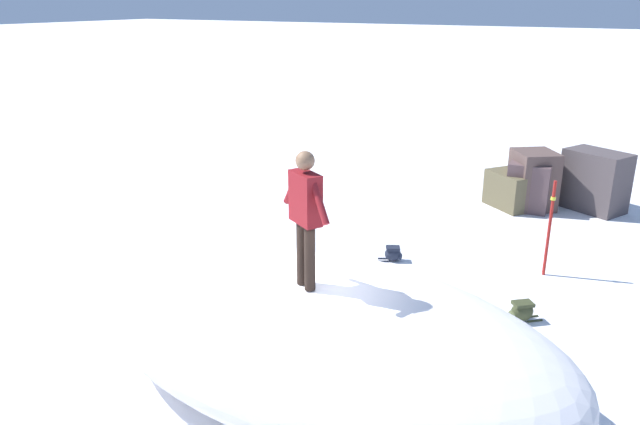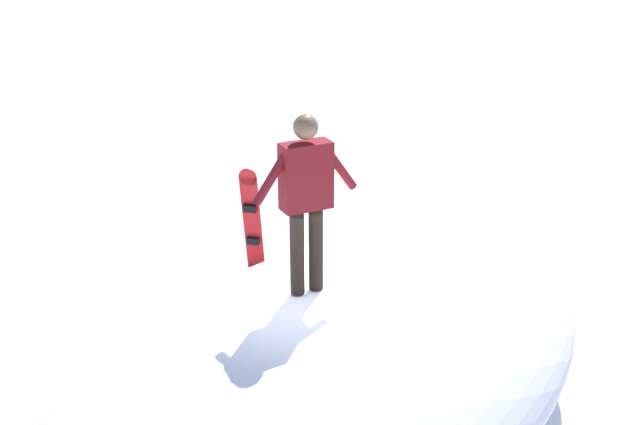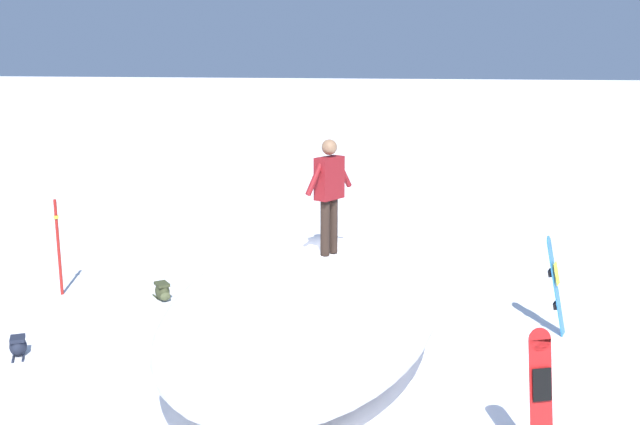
% 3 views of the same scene
% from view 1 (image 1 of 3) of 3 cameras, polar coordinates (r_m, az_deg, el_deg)
% --- Properties ---
extents(ground, '(240.00, 240.00, 0.00)m').
position_cam_1_polar(ground, '(8.79, -3.41, -17.00)').
color(ground, white).
extents(snow_mound, '(7.60, 4.47, 1.70)m').
position_cam_1_polar(snow_mound, '(8.64, -0.65, -10.94)').
color(snow_mound, white).
rests_on(snow_mound, ground).
extents(snowboarder_standing, '(0.97, 0.60, 1.78)m').
position_cam_1_polar(snowboarder_standing, '(7.56, -1.35, 0.23)').
color(snowboarder_standing, black).
rests_on(snowboarder_standing, snow_mound).
extents(backpack_near, '(0.53, 0.42, 0.32)m').
position_cam_1_polar(backpack_near, '(12.93, 6.80, -3.79)').
color(backpack_near, '#1E2333').
rests_on(backpack_near, ground).
extents(backpack_far, '(0.57, 0.53, 0.35)m').
position_cam_1_polar(backpack_far, '(11.08, 18.16, -8.68)').
color(backpack_far, '#383D23').
rests_on(backpack_far, ground).
extents(trail_marker_pole, '(0.10, 0.10, 1.94)m').
position_cam_1_polar(trail_marker_pole, '(12.69, 20.49, -1.24)').
color(trail_marker_pole, '#A51E19').
rests_on(trail_marker_pole, ground).
extents(rock_outcrop, '(3.51, 2.30, 1.54)m').
position_cam_1_polar(rock_outcrop, '(16.97, 20.43, 2.53)').
color(rock_outcrop, '#4B4244').
rests_on(rock_outcrop, ground).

